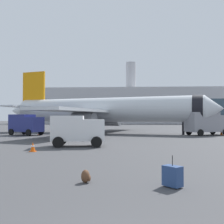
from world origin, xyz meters
name	(u,v)px	position (x,y,z in m)	size (l,w,h in m)	color
airplane_at_gate	(104,110)	(-3.60, 38.60, 3.66)	(35.10, 32.02, 10.50)	silver
service_truck	(26,124)	(-14.01, 33.06, 1.61)	(5.28, 4.14, 2.90)	navy
fuel_truck	(206,122)	(11.20, 34.53, 1.77)	(6.46, 4.62, 3.20)	gray
cargo_van	(77,129)	(-4.05, 18.99, 1.45)	(4.61, 2.80, 2.60)	white
safety_cone_near	(221,133)	(13.42, 35.04, 0.35)	(0.44, 0.44, 0.71)	#F2590C
safety_cone_mid	(33,147)	(-6.56, 15.32, 0.34)	(0.44, 0.44, 0.69)	#F2590C
safety_cone_far	(40,133)	(-12.32, 33.86, 0.31)	(0.44, 0.44, 0.63)	#F2590C
rolling_suitcase	(172,176)	(1.77, 6.04, 0.39)	(0.73, 0.74, 1.10)	navy
traveller_backpack	(86,176)	(-1.34, 6.49, 0.23)	(0.36, 0.40, 0.48)	brown
terminal_building	(128,106)	(0.26, 113.85, 7.57)	(84.27, 20.79, 26.91)	#B2B2B7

